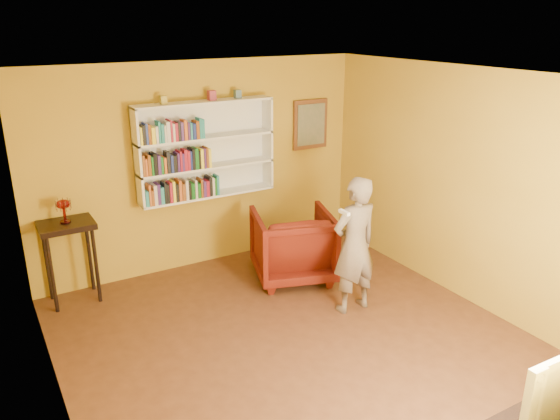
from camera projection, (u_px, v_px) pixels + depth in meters
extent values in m
cube|color=#4D2B19|center=(304.00, 355.00, 5.56)|extent=(5.30, 5.80, 0.12)
cube|color=#B48D21|center=(202.00, 166.00, 7.14)|extent=(5.30, 0.04, 2.70)
cube|color=#B48D21|center=(552.00, 368.00, 3.03)|extent=(5.30, 0.04, 2.70)
cube|color=#B48D21|center=(47.00, 283.00, 4.01)|extent=(0.04, 5.80, 2.70)
cube|color=#B48D21|center=(475.00, 189.00, 6.16)|extent=(0.04, 5.80, 2.70)
cube|color=silver|center=(309.00, 75.00, 4.62)|extent=(5.30, 5.80, 0.06)
cube|color=white|center=(202.00, 148.00, 7.02)|extent=(1.80, 0.03, 1.20)
cube|color=white|center=(137.00, 158.00, 6.49)|extent=(0.03, 0.28, 1.20)
cube|color=white|center=(267.00, 142.00, 7.33)|extent=(0.03, 0.28, 1.20)
cube|color=white|center=(208.00, 195.00, 7.12)|extent=(1.80, 0.28, 0.03)
cube|color=white|center=(207.00, 167.00, 6.99)|extent=(1.80, 0.28, 0.03)
cube|color=white|center=(206.00, 137.00, 6.86)|extent=(1.80, 0.28, 0.03)
cube|color=white|center=(204.00, 102.00, 6.71)|extent=(1.80, 0.28, 0.03)
cube|color=teal|center=(146.00, 198.00, 6.64)|extent=(0.04, 0.15, 0.19)
cube|color=#C55F27|center=(149.00, 194.00, 6.65)|extent=(0.02, 0.16, 0.27)
cube|color=brown|center=(151.00, 197.00, 6.68)|extent=(0.03, 0.18, 0.19)
cube|color=beige|center=(154.00, 194.00, 6.69)|extent=(0.04, 0.17, 0.25)
cube|color=#45236A|center=(157.00, 193.00, 6.71)|extent=(0.04, 0.18, 0.26)
cube|color=teal|center=(161.00, 194.00, 6.74)|extent=(0.04, 0.18, 0.21)
cube|color=black|center=(164.00, 192.00, 6.74)|extent=(0.03, 0.17, 0.26)
cube|color=black|center=(166.00, 193.00, 6.77)|extent=(0.03, 0.18, 0.24)
cube|color=maroon|center=(169.00, 192.00, 6.77)|extent=(0.03, 0.16, 0.26)
cube|color=yellow|center=(173.00, 191.00, 6.78)|extent=(0.03, 0.15, 0.27)
cube|color=black|center=(176.00, 192.00, 6.82)|extent=(0.04, 0.16, 0.22)
cube|color=#C55F27|center=(178.00, 190.00, 6.84)|extent=(0.03, 0.18, 0.27)
cube|color=brown|center=(182.00, 191.00, 6.86)|extent=(0.04, 0.16, 0.22)
cube|color=beige|center=(185.00, 189.00, 6.88)|extent=(0.04, 0.17, 0.26)
cube|color=black|center=(188.00, 190.00, 6.91)|extent=(0.03, 0.19, 0.22)
cube|color=#15621D|center=(191.00, 190.00, 6.91)|extent=(0.04, 0.15, 0.20)
cube|color=beige|center=(194.00, 188.00, 6.94)|extent=(0.03, 0.18, 0.24)
cube|color=#15621D|center=(198.00, 190.00, 6.95)|extent=(0.04, 0.15, 0.19)
cube|color=brown|center=(200.00, 187.00, 6.98)|extent=(0.02, 0.18, 0.24)
cube|color=#45236A|center=(203.00, 188.00, 7.00)|extent=(0.04, 0.18, 0.21)
cube|color=maroon|center=(206.00, 188.00, 7.01)|extent=(0.04, 0.16, 0.21)
cube|color=black|center=(208.00, 185.00, 7.03)|extent=(0.04, 0.18, 0.25)
cube|color=beige|center=(212.00, 186.00, 7.04)|extent=(0.03, 0.16, 0.24)
cube|color=#15621D|center=(213.00, 185.00, 7.07)|extent=(0.03, 0.18, 0.23)
cube|color=teal|center=(216.00, 184.00, 7.06)|extent=(0.03, 0.14, 0.26)
cube|color=brown|center=(142.00, 165.00, 6.49)|extent=(0.03, 0.14, 0.26)
cube|color=#C55F27|center=(145.00, 167.00, 6.53)|extent=(0.02, 0.17, 0.21)
cube|color=brown|center=(147.00, 164.00, 6.54)|extent=(0.04, 0.18, 0.25)
cube|color=#15621D|center=(150.00, 165.00, 6.56)|extent=(0.03, 0.19, 0.23)
cube|color=black|center=(154.00, 163.00, 6.57)|extent=(0.04, 0.18, 0.26)
cube|color=#45236A|center=(158.00, 164.00, 6.59)|extent=(0.04, 0.16, 0.24)
cube|color=#15621D|center=(161.00, 165.00, 6.61)|extent=(0.03, 0.16, 0.21)
cube|color=#C55F27|center=(163.00, 164.00, 6.64)|extent=(0.03, 0.18, 0.20)
cube|color=black|center=(167.00, 162.00, 6.63)|extent=(0.04, 0.14, 0.27)
cube|color=navy|center=(170.00, 163.00, 6.67)|extent=(0.03, 0.16, 0.22)
cube|color=black|center=(174.00, 163.00, 6.69)|extent=(0.04, 0.16, 0.21)
cube|color=#45236A|center=(177.00, 161.00, 6.71)|extent=(0.03, 0.17, 0.23)
cube|color=maroon|center=(179.00, 160.00, 6.73)|extent=(0.02, 0.18, 0.25)
cube|color=#45236A|center=(181.00, 161.00, 6.74)|extent=(0.03, 0.17, 0.22)
cube|color=maroon|center=(184.00, 160.00, 6.74)|extent=(0.04, 0.14, 0.27)
cube|color=maroon|center=(187.00, 160.00, 6.77)|extent=(0.03, 0.16, 0.25)
cube|color=navy|center=(189.00, 160.00, 6.78)|extent=(0.02, 0.16, 0.24)
cube|color=black|center=(192.00, 158.00, 6.80)|extent=(0.03, 0.18, 0.26)
cube|color=#15621D|center=(195.00, 158.00, 6.82)|extent=(0.04, 0.16, 0.26)
cube|color=black|center=(198.00, 159.00, 6.83)|extent=(0.02, 0.14, 0.23)
cube|color=yellow|center=(200.00, 158.00, 6.86)|extent=(0.04, 0.18, 0.25)
cube|color=#45236A|center=(203.00, 157.00, 6.87)|extent=(0.03, 0.16, 0.25)
cube|color=brown|center=(206.00, 157.00, 6.88)|extent=(0.03, 0.15, 0.26)
cube|color=yellow|center=(208.00, 157.00, 6.90)|extent=(0.03, 0.17, 0.24)
cube|color=yellow|center=(139.00, 136.00, 6.38)|extent=(0.03, 0.18, 0.21)
cube|color=black|center=(143.00, 135.00, 6.39)|extent=(0.04, 0.15, 0.23)
cube|color=navy|center=(145.00, 133.00, 6.42)|extent=(0.03, 0.19, 0.25)
cube|color=brown|center=(148.00, 134.00, 6.43)|extent=(0.03, 0.18, 0.23)
cube|color=yellow|center=(152.00, 135.00, 6.45)|extent=(0.04, 0.17, 0.20)
cube|color=beige|center=(155.00, 134.00, 6.47)|extent=(0.03, 0.17, 0.20)
cube|color=teal|center=(158.00, 132.00, 6.47)|extent=(0.03, 0.14, 0.26)
cube|color=teal|center=(161.00, 133.00, 6.49)|extent=(0.03, 0.15, 0.23)
cube|color=beige|center=(163.00, 133.00, 6.52)|extent=(0.02, 0.17, 0.21)
cube|color=beige|center=(167.00, 131.00, 6.52)|extent=(0.04, 0.14, 0.25)
cube|color=maroon|center=(169.00, 130.00, 6.55)|extent=(0.02, 0.18, 0.26)
cube|color=beige|center=(172.00, 132.00, 6.56)|extent=(0.03, 0.14, 0.22)
cube|color=maroon|center=(175.00, 132.00, 6.58)|extent=(0.03, 0.16, 0.22)
cube|color=black|center=(178.00, 131.00, 6.59)|extent=(0.03, 0.15, 0.23)
cube|color=#45236A|center=(180.00, 131.00, 6.62)|extent=(0.03, 0.17, 0.23)
cube|color=#C55F27|center=(184.00, 130.00, 6.63)|extent=(0.04, 0.15, 0.25)
cube|color=#45236A|center=(187.00, 130.00, 6.66)|extent=(0.03, 0.18, 0.22)
cube|color=teal|center=(190.00, 131.00, 6.66)|extent=(0.03, 0.14, 0.21)
cube|color=navy|center=(193.00, 131.00, 6.69)|extent=(0.04, 0.14, 0.20)
cube|color=brown|center=(196.00, 129.00, 6.71)|extent=(0.04, 0.16, 0.22)
cube|color=teal|center=(199.00, 128.00, 6.71)|extent=(0.03, 0.14, 0.25)
cube|color=teal|center=(201.00, 128.00, 6.74)|extent=(0.03, 0.15, 0.24)
cube|color=gold|center=(163.00, 100.00, 6.45)|extent=(0.07, 0.07, 0.10)
cube|color=#973246|center=(212.00, 95.00, 6.74)|extent=(0.09, 0.09, 0.12)
cube|color=slate|center=(238.00, 94.00, 6.91)|extent=(0.08, 0.08, 0.11)
cube|color=brown|center=(310.00, 124.00, 7.74)|extent=(0.55, 0.04, 0.70)
cube|color=gray|center=(311.00, 125.00, 7.72)|extent=(0.45, 0.02, 0.58)
cylinder|color=black|center=(52.00, 275.00, 6.11)|extent=(0.04, 0.04, 0.92)
cylinder|color=black|center=(96.00, 266.00, 6.34)|extent=(0.04, 0.04, 0.92)
cylinder|color=black|center=(47.00, 264.00, 6.39)|extent=(0.04, 0.04, 0.92)
cylinder|color=black|center=(90.00, 255.00, 6.62)|extent=(0.04, 0.04, 0.92)
cube|color=black|center=(66.00, 225.00, 6.20)|extent=(0.60, 0.46, 0.07)
cylinder|color=maroon|center=(66.00, 222.00, 6.18)|extent=(0.12, 0.12, 0.02)
cylinder|color=maroon|center=(65.00, 215.00, 6.16)|extent=(0.03, 0.03, 0.15)
ellipsoid|color=maroon|center=(63.00, 204.00, 6.11)|extent=(0.16, 0.16, 0.10)
cylinder|color=beige|center=(71.00, 204.00, 6.15)|extent=(0.01, 0.01, 0.12)
cylinder|color=beige|center=(68.00, 203.00, 6.19)|extent=(0.01, 0.01, 0.12)
cylinder|color=beige|center=(63.00, 203.00, 6.19)|extent=(0.01, 0.01, 0.12)
cylinder|color=beige|center=(58.00, 204.00, 6.15)|extent=(0.01, 0.01, 0.12)
cylinder|color=beige|center=(56.00, 205.00, 6.10)|extent=(0.01, 0.01, 0.12)
cylinder|color=beige|center=(57.00, 206.00, 6.06)|extent=(0.01, 0.01, 0.12)
cylinder|color=beige|center=(60.00, 207.00, 6.04)|extent=(0.01, 0.01, 0.12)
cylinder|color=beige|center=(66.00, 206.00, 6.06)|extent=(0.01, 0.01, 0.12)
cylinder|color=beige|center=(70.00, 205.00, 6.10)|extent=(0.01, 0.01, 0.12)
imported|color=#470905|center=(293.00, 245.00, 6.94)|extent=(1.21, 1.23, 0.90)
imported|color=#6D5E50|center=(354.00, 245.00, 6.06)|extent=(0.59, 0.40, 1.59)
cube|color=white|center=(344.00, 212.00, 5.56)|extent=(0.04, 0.15, 0.04)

